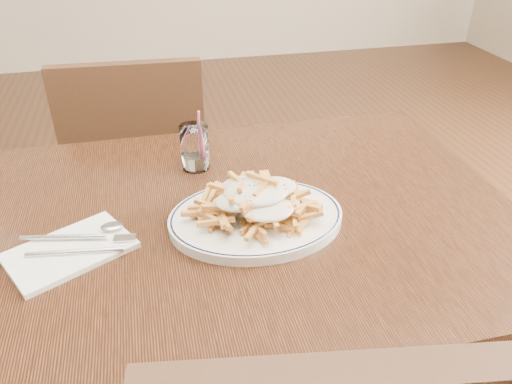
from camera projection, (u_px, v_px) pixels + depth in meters
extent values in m
cube|color=black|center=(218.00, 223.00, 0.99)|extent=(1.20, 0.80, 0.04)
cylinder|color=black|center=(6.00, 289.00, 1.37)|extent=(0.05, 0.05, 0.71)
cylinder|color=black|center=(375.00, 235.00, 1.59)|extent=(0.05, 0.05, 0.71)
cube|color=#301C10|center=(144.00, 180.00, 1.74)|extent=(0.43, 0.43, 0.04)
cube|color=#301C10|center=(134.00, 139.00, 1.46)|extent=(0.42, 0.06, 0.45)
cylinder|color=#301C10|center=(195.00, 202.00, 2.04)|extent=(0.04, 0.04, 0.40)
cylinder|color=#301C10|center=(106.00, 210.00, 1.98)|extent=(0.04, 0.04, 0.40)
cylinder|color=#301C10|center=(203.00, 256.00, 1.74)|extent=(0.04, 0.04, 0.40)
cylinder|color=#301C10|center=(98.00, 268.00, 1.68)|extent=(0.04, 0.04, 0.40)
torus|color=black|center=(256.00, 216.00, 0.95)|extent=(0.31, 0.31, 0.01)
ellipsoid|color=silver|center=(256.00, 190.00, 0.92)|extent=(0.19, 0.16, 0.03)
cube|color=white|center=(70.00, 251.00, 0.88)|extent=(0.25, 0.22, 0.01)
cylinder|color=white|center=(195.00, 147.00, 1.12)|extent=(0.06, 0.06, 0.10)
cylinder|color=white|center=(196.00, 160.00, 1.14)|extent=(0.06, 0.06, 0.03)
cylinder|color=#D2507B|center=(198.00, 137.00, 1.12)|extent=(0.01, 0.04, 0.14)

